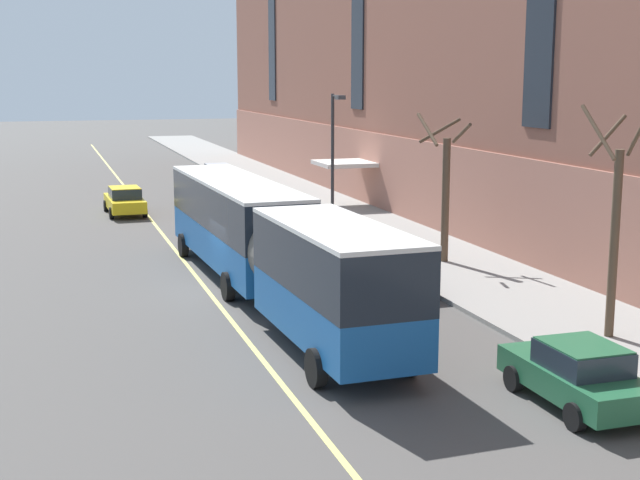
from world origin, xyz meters
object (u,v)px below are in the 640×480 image
Objects in this scene: parked_car_green_4 at (577,374)px; street_tree_mid_block at (445,188)px; parked_car_red_2 at (261,200)px; city_bus at (266,239)px; parked_car_navy_1 at (390,268)px; street_tree_near_corner at (614,227)px; street_lamp at (334,147)px; parked_car_silver_6 at (218,175)px; parked_car_darkgray_3 at (330,237)px; taxi_cab at (125,201)px; parked_car_darkgray_0 at (234,185)px.

street_tree_mid_block is (3.86, 15.52, 2.39)m from parked_car_green_4.
city_bus is at bearing -103.08° from parked_car_red_2.
city_bus is 4.87m from parked_car_navy_1.
street_tree_near_corner reaches higher than street_lamp.
street_lamp is (1.75, -20.83, 3.46)m from parked_car_silver_6.
parked_car_navy_1 is 32.42m from parked_car_silver_6.
parked_car_darkgray_3 is 1.04× the size of parked_car_green_4.
taxi_cab is at bearing 109.75° from parked_car_navy_1.
parked_car_silver_6 is at bearing 56.99° from taxi_cab.
parked_car_navy_1 is at bearing -89.56° from parked_car_darkgray_0.
parked_car_green_4 is (-0.17, -12.15, -0.00)m from parked_car_navy_1.
street_tree_near_corner reaches higher than parked_car_green_4.
taxi_cab is at bearing 122.54° from street_tree_mid_block.
city_bus reaches higher than parked_car_darkgray_3.
city_bus reaches higher than parked_car_red_2.
city_bus is at bearing -99.60° from parked_car_darkgray_0.
parked_car_green_4 is at bearing -69.29° from city_bus.
street_tree_near_corner reaches higher than parked_car_darkgray_3.
taxi_cab is at bearing 102.52° from parked_car_green_4.
parked_car_darkgray_3 and taxi_cab have the same top height.
parked_car_darkgray_0 is 1.03× the size of parked_car_red_2.
parked_car_silver_6 is at bearing 89.86° from parked_car_green_4.
parked_car_red_2 and taxi_cab have the same top height.
parked_car_red_2 is 0.91× the size of taxi_cab.
street_lamp is at bearing -74.91° from parked_car_red_2.
taxi_cab is (-2.85, 21.20, -1.37)m from city_bus.
parked_car_navy_1 is 5.54m from street_tree_mid_block.
parked_car_red_2 is 30.92m from parked_car_green_4.
parked_car_red_2 is 1.03× the size of parked_car_green_4.
parked_car_darkgray_3 is 0.66× the size of street_tree_near_corner.
parked_car_silver_6 is at bearing 89.21° from parked_car_red_2.
street_tree_mid_block is 8.53m from street_lamp.
parked_car_silver_6 is 21.19m from street_lamp.
parked_car_silver_6 is (0.11, 44.57, 0.00)m from parked_car_green_4.
street_tree_near_corner is at bearing 48.02° from parked_car_green_4.
street_lamp is at bearing -45.45° from taxi_cab.
parked_car_darkgray_0 and parked_car_green_4 have the same top height.
street_tree_near_corner is (3.89, -34.01, 2.60)m from parked_car_darkgray_0.
parked_car_navy_1 is at bearing -98.28° from street_lamp.
parked_car_navy_1 is 0.68× the size of street_tree_near_corner.
parked_car_navy_1 is 1.03× the size of parked_car_darkgray_3.
parked_car_silver_6 is 0.68× the size of street_tree_near_corner.
parked_car_green_4 is 0.71× the size of street_tree_mid_block.
parked_car_navy_1 is 12.21m from street_lamp.
parked_car_darkgray_3 is at bearing -89.53° from parked_car_red_2.
street_tree_near_corner is (3.68, -7.86, 2.60)m from parked_car_navy_1.
parked_car_green_4 is 0.94× the size of parked_car_silver_6.
parked_car_green_4 is 0.64× the size of street_lamp.
parked_car_darkgray_0 is 38.30m from parked_car_green_4.
street_tree_mid_block is at bearing -39.88° from parked_car_darkgray_3.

